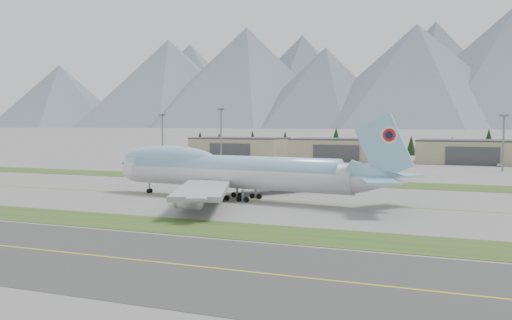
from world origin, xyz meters
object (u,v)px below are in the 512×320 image
at_px(hangar_left, 240,148).
at_px(service_vehicle_a, 296,164).
at_px(service_vehicle_b, 380,164).
at_px(service_vehicle_c, 499,167).
at_px(hangar_right, 473,152).
at_px(hangar_center, 342,149).
at_px(boeing_747_freighter, 233,171).

relative_size(hangar_left, service_vehicle_a, 13.37).
relative_size(service_vehicle_b, service_vehicle_c, 0.91).
bearing_deg(hangar_right, service_vehicle_b, -152.34).
bearing_deg(hangar_center, service_vehicle_b, -42.18).
relative_size(hangar_left, hangar_center, 1.00).
bearing_deg(hangar_left, service_vehicle_b, -14.51).
height_order(hangar_left, service_vehicle_a, hangar_left).
distance_m(hangar_left, service_vehicle_a, 51.51).
distance_m(hangar_center, service_vehicle_a, 34.03).
bearing_deg(service_vehicle_a, service_vehicle_c, -8.42).
height_order(boeing_747_freighter, service_vehicle_b, boeing_747_freighter).
bearing_deg(service_vehicle_c, service_vehicle_b, 178.87).
relative_size(boeing_747_freighter, hangar_center, 1.62).
xyz_separation_m(hangar_left, service_vehicle_c, (125.68, -15.95, -5.39)).
bearing_deg(service_vehicle_b, hangar_right, -38.20).
relative_size(boeing_747_freighter, service_vehicle_a, 21.68).
distance_m(boeing_747_freighter, hangar_center, 151.75).
relative_size(service_vehicle_a, service_vehicle_b, 0.89).
bearing_deg(hangar_left, service_vehicle_a, -36.67).
distance_m(service_vehicle_a, service_vehicle_c, 85.84).
bearing_deg(boeing_747_freighter, service_vehicle_c, 72.36).
xyz_separation_m(boeing_747_freighter, service_vehicle_c, (61.00, 135.49, -6.74)).
bearing_deg(hangar_right, hangar_left, 180.00).
bearing_deg(hangar_left, boeing_747_freighter, -66.87).
relative_size(boeing_747_freighter, service_vehicle_b, 19.29).
distance_m(boeing_747_freighter, hangar_left, 164.68).
bearing_deg(boeing_747_freighter, service_vehicle_a, 107.64).
relative_size(hangar_right, service_vehicle_c, 10.80).
height_order(hangar_right, service_vehicle_a, hangar_right).
bearing_deg(hangar_center, service_vehicle_a, -114.45).
relative_size(boeing_747_freighter, hangar_left, 1.62).
relative_size(boeing_747_freighter, hangar_right, 1.62).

